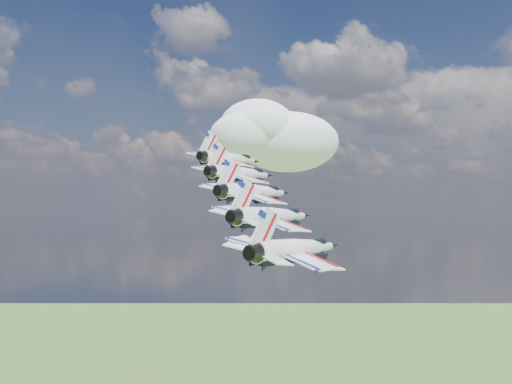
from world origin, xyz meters
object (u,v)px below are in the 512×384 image
Objects in this scene: jet_4 at (299,249)px; jet_2 at (256,192)px; jet_0 at (231,159)px; jet_1 at (242,174)px; jet_3 at (274,216)px.

jet_2 is at bearing 137.34° from jet_4.
jet_0 reaches higher than jet_1.
jet_0 is 22.00m from jet_2.
jet_3 is at bearing -42.66° from jet_1.
jet_3 is 1.00× the size of jet_4.
jet_0 is at bearing 137.34° from jet_1.
jet_4 is at bearing -42.66° from jet_2.
jet_1 reaches higher than jet_2.
jet_1 is at bearing 137.34° from jet_2.
jet_2 is (8.00, -6.98, -2.89)m from jet_1.
jet_1 is at bearing 137.34° from jet_3.
jet_3 is at bearing 137.34° from jet_4.
jet_4 is at bearing -42.66° from jet_3.
jet_4 is at bearing -42.66° from jet_1.
jet_4 is (8.00, -6.98, -2.89)m from jet_3.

